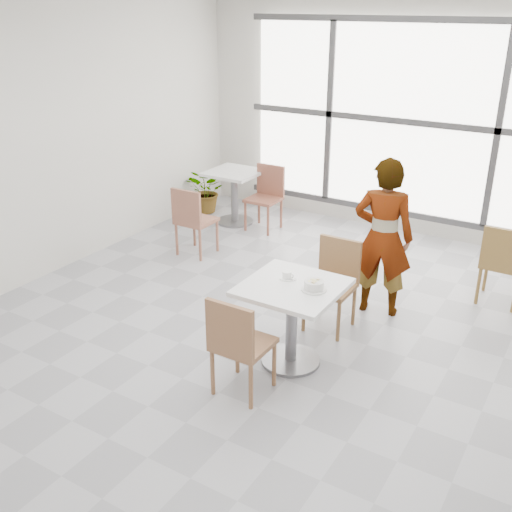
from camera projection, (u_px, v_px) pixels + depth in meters
The scene contains 15 objects.
floor at pixel (273, 344), 5.52m from camera, with size 7.00×7.00×0.00m, color #9E9EA5.
wall_back at pixel (410, 121), 7.66m from camera, with size 6.00×6.00×0.00m, color silver.
wall_left at pixel (32, 146), 6.37m from camera, with size 7.00×7.00×0.00m, color silver.
window at pixel (409, 122), 7.61m from camera, with size 4.60×0.07×2.52m.
main_table at pixel (292, 309), 5.05m from camera, with size 0.80×0.80×0.75m.
chair_near at pixel (238, 341), 4.62m from camera, with size 0.42×0.42×0.87m.
chair_far at pixel (334, 278), 5.67m from camera, with size 0.42×0.42×0.87m.
oatmeal_bowl at pixel (314, 285), 4.86m from camera, with size 0.21×0.21×0.10m.
coffee_cup at pixel (287, 275), 5.06m from camera, with size 0.16×0.13×0.07m.
person at pixel (383, 238), 5.80m from camera, with size 0.58×0.38×1.60m, color black.
bg_table_left at pixel (234, 189), 8.34m from camera, with size 0.70×0.70×0.75m.
bg_chair_left_near at pixel (192, 217), 7.24m from camera, with size 0.42×0.42×0.87m.
bg_chair_left_far at pixel (267, 193), 8.15m from camera, with size 0.42×0.42×0.87m.
bg_chair_right_near at pixel (503, 260), 6.05m from camera, with size 0.42×0.42×0.87m.
plant_left at pixel (207, 191), 8.81m from camera, with size 0.59×0.51×0.65m, color #62844A.
Camera 1 is at (2.35, -4.13, 2.94)m, focal length 41.79 mm.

